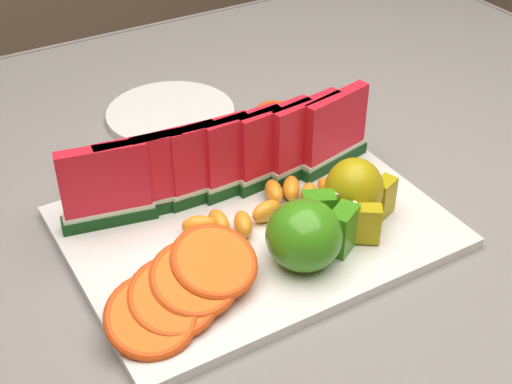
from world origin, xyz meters
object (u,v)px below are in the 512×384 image
(pear_cluster, at_px, (357,192))
(platter, at_px, (255,227))
(apple_cluster, at_px, (309,233))
(side_plate, at_px, (171,114))

(pear_cluster, bearing_deg, platter, 152.68)
(platter, bearing_deg, pear_cluster, -27.32)
(apple_cluster, distance_m, pear_cluster, 0.08)
(platter, relative_size, side_plate, 1.82)
(platter, distance_m, apple_cluster, 0.09)
(apple_cluster, relative_size, pear_cluster, 1.15)
(apple_cluster, xyz_separation_m, pear_cluster, (0.08, 0.03, 0.01))
(apple_cluster, xyz_separation_m, side_plate, (0.01, 0.36, -0.04))
(side_plate, bearing_deg, apple_cluster, -91.28)
(pear_cluster, xyz_separation_m, side_plate, (-0.07, 0.33, -0.05))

